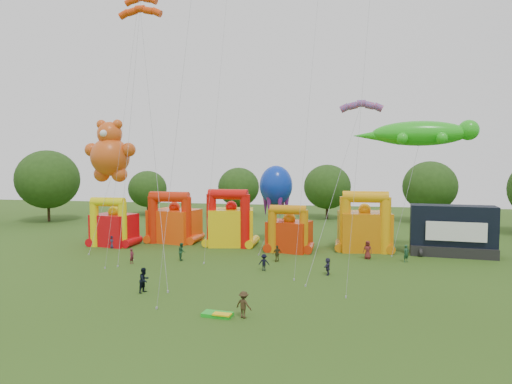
% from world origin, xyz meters
% --- Properties ---
extents(ground, '(160.00, 160.00, 0.00)m').
position_xyz_m(ground, '(0.00, 0.00, 0.00)').
color(ground, '#2E4B15').
rests_on(ground, ground).
extents(tree_ring, '(125.34, 127.46, 12.07)m').
position_xyz_m(tree_ring, '(-1.20, 0.62, 6.26)').
color(tree_ring, '#352314').
rests_on(tree_ring, ground).
extents(bouncy_castle_0, '(5.37, 4.66, 5.96)m').
position_xyz_m(bouncy_castle_0, '(-16.40, 25.94, 2.28)').
color(bouncy_castle_0, red).
rests_on(bouncy_castle_0, ground).
extents(bouncy_castle_1, '(6.49, 5.65, 6.50)m').
position_xyz_m(bouncy_castle_1, '(-10.06, 29.65, 2.46)').
color(bouncy_castle_1, '#F34A0D').
rests_on(bouncy_castle_1, ground).
extents(bouncy_castle_2, '(6.01, 5.18, 6.95)m').
position_xyz_m(bouncy_castle_2, '(-2.31, 28.57, 2.63)').
color(bouncy_castle_2, yellow).
rests_on(bouncy_castle_2, ground).
extents(bouncy_castle_3, '(5.26, 4.60, 5.39)m').
position_xyz_m(bouncy_castle_3, '(5.05, 26.53, 2.07)').
color(bouncy_castle_3, red).
rests_on(bouncy_castle_3, ground).
extents(bouncy_castle_4, '(6.22, 5.28, 6.93)m').
position_xyz_m(bouncy_castle_4, '(13.49, 28.66, 2.62)').
color(bouncy_castle_4, orange).
rests_on(bouncy_castle_4, ground).
extents(stage_trailer, '(8.99, 4.09, 5.51)m').
position_xyz_m(stage_trailer, '(22.80, 27.77, 2.66)').
color(stage_trailer, black).
rests_on(stage_trailer, ground).
extents(teddy_bear_kite, '(6.49, 8.07, 15.32)m').
position_xyz_m(teddy_bear_kite, '(-16.53, 25.48, 10.18)').
color(teddy_bear_kite, '#D24F17').
rests_on(teddy_bear_kite, ground).
extents(gecko_kite, '(13.38, 5.17, 14.82)m').
position_xyz_m(gecko_kite, '(18.49, 27.74, 9.68)').
color(gecko_kite, green).
rests_on(gecko_kite, ground).
extents(octopus_kite, '(4.13, 10.33, 9.80)m').
position_xyz_m(octopus_kite, '(2.67, 30.77, 5.72)').
color(octopus_kite, '#0B2EAF').
rests_on(octopus_kite, ground).
extents(parafoil_kites, '(28.04, 16.28, 29.42)m').
position_xyz_m(parafoil_kites, '(-2.12, 15.13, 11.71)').
color(parafoil_kites, '#EB3C0B').
rests_on(parafoil_kites, ground).
extents(diamond_kites, '(25.25, 20.60, 40.30)m').
position_xyz_m(diamond_kites, '(1.30, 15.57, 16.82)').
color(diamond_kites, red).
rests_on(diamond_kites, ground).
extents(folded_kite_bundle, '(2.09, 1.26, 0.31)m').
position_xyz_m(folded_kite_bundle, '(3.10, 3.92, 0.14)').
color(folded_kite_bundle, green).
rests_on(folded_kite_bundle, ground).
extents(spectator_0, '(0.75, 0.49, 1.52)m').
position_xyz_m(spectator_0, '(-15.59, 24.20, 0.76)').
color(spectator_0, '#272238').
rests_on(spectator_0, ground).
extents(spectator_1, '(0.48, 0.63, 1.54)m').
position_xyz_m(spectator_1, '(-9.63, 17.19, 0.77)').
color(spectator_1, maroon).
rests_on(spectator_1, ground).
extents(spectator_2, '(1.00, 1.09, 1.82)m').
position_xyz_m(spectator_2, '(-5.28, 19.68, 0.91)').
color(spectator_2, '#1D4929').
rests_on(spectator_2, ground).
extents(spectator_3, '(1.06, 0.67, 1.57)m').
position_xyz_m(spectator_3, '(3.89, 16.89, 0.79)').
color(spectator_3, black).
rests_on(spectator_3, ground).
extents(spectator_4, '(1.04, 0.90, 1.68)m').
position_xyz_m(spectator_4, '(4.53, 20.91, 0.84)').
color(spectator_4, '#3D3718').
rests_on(spectator_4, ground).
extents(spectator_5, '(0.65, 1.50, 1.56)m').
position_xyz_m(spectator_5, '(9.82, 16.46, 0.78)').
color(spectator_5, '#2B2843').
rests_on(spectator_5, ground).
extents(spectator_6, '(1.10, 0.92, 1.92)m').
position_xyz_m(spectator_6, '(13.67, 24.01, 0.96)').
color(spectator_6, maroon).
rests_on(spectator_6, ground).
extents(spectator_7, '(0.76, 0.72, 1.75)m').
position_xyz_m(spectator_7, '(17.46, 23.29, 0.88)').
color(spectator_7, '#1B442A').
rests_on(spectator_7, ground).
extents(spectator_8, '(0.99, 1.13, 1.97)m').
position_xyz_m(spectator_8, '(-4.09, 8.12, 0.99)').
color(spectator_8, black).
rests_on(spectator_8, ground).
extents(spectator_9, '(1.32, 1.04, 1.79)m').
position_xyz_m(spectator_9, '(4.84, 3.98, 0.89)').
color(spectator_9, '#372816').
rests_on(spectator_9, ground).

